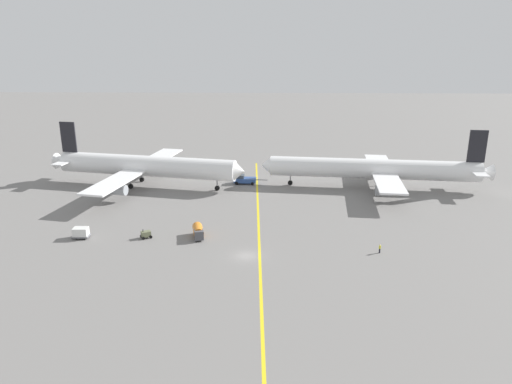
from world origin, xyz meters
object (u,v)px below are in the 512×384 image
Objects in this scene: gse_container_dolly_flat at (81,232)px; ground_crew_wing_walker_right at (380,248)px; airliner_at_gate_left at (145,166)px; airliner_being_pushed at (375,169)px; gse_gpu_cart_small at (146,234)px; gse_fuel_bowser_stubby at (198,231)px; pushback_tug at (244,179)px.

gse_container_dolly_flat is 1.91× the size of ground_crew_wing_walker_right.
airliner_being_pushed is (61.15, -0.58, -0.25)m from airliner_at_gate_left.
gse_gpu_cart_small is at bearing 172.50° from ground_crew_wing_walker_right.
airliner_being_pushed reaches higher than gse_fuel_bowser_stubby.
airliner_at_gate_left is 16.47× the size of gse_container_dolly_flat.
gse_fuel_bowser_stubby is (10.34, 0.48, 0.54)m from gse_gpu_cart_small.
gse_container_dolly_flat is (-23.19, -0.83, -0.16)m from gse_fuel_bowser_stubby.
gse_fuel_bowser_stubby is at bearing -140.26° from airliner_being_pushed.
gse_fuel_bowser_stubby is (-7.21, -38.23, 0.14)m from pushback_tug.
gse_gpu_cart_small is at bearing -177.35° from gse_fuel_bowser_stubby.
gse_gpu_cart_small is 1.52× the size of ground_crew_wing_walker_right.
gse_gpu_cart_small is 0.50× the size of gse_fuel_bowser_stubby.
airliner_at_gate_left reaches higher than ground_crew_wing_walker_right.
ground_crew_wing_walker_right is at bearing -10.49° from gse_fuel_bowser_stubby.
ground_crew_wing_walker_right is at bearing -58.66° from pushback_tug.
airliner_being_pushed is at bearing -5.50° from pushback_tug.
gse_fuel_bowser_stubby is at bearing 169.51° from ground_crew_wing_walker_right.
airliner_being_pushed is 63.29m from gse_gpu_cart_small.
airliner_being_pushed is at bearing 39.74° from gse_fuel_bowser_stubby.
ground_crew_wing_walker_right is (53.56, -41.83, -4.56)m from airliner_at_gate_left.
gse_fuel_bowser_stubby reaches higher than ground_crew_wing_walker_right.
gse_container_dolly_flat is 57.83m from ground_crew_wing_walker_right.
gse_gpu_cart_small is (-17.56, -38.71, -0.40)m from pushback_tug.
gse_fuel_bowser_stubby is at bearing -100.69° from pushback_tug.
airliner_at_gate_left reaches higher than airliner_being_pushed.
airliner_at_gate_left is 20.71× the size of gse_gpu_cart_small.
gse_container_dolly_flat is at bearing 174.51° from ground_crew_wing_walker_right.
gse_container_dolly_flat is at bearing -177.94° from gse_fuel_bowser_stubby.
gse_container_dolly_flat is at bearing -96.29° from airliner_at_gate_left.
gse_gpu_cart_small is at bearing -145.93° from airliner_being_pushed.
airliner_being_pushed is at bearing 34.07° from gse_gpu_cart_small.
pushback_tug is 2.83× the size of gse_container_dolly_flat.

